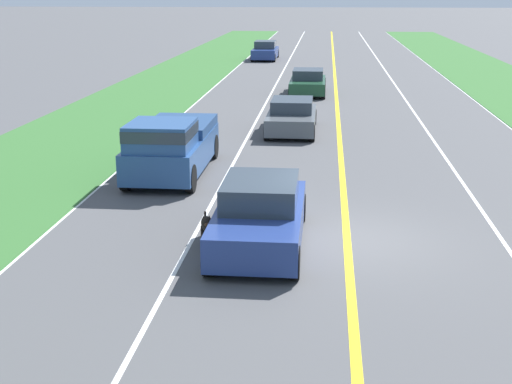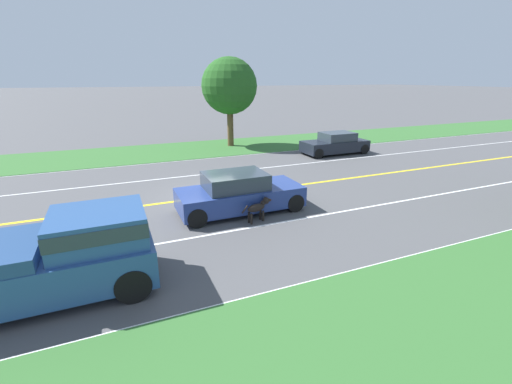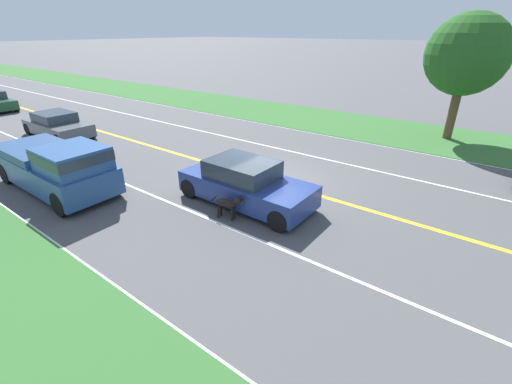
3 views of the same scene
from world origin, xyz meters
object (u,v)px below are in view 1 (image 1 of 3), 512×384
(dog, at_px, (206,225))
(car_trailing_far, at_px, (265,51))
(ego_car, at_px, (260,215))
(car_trailing_near, at_px, (292,117))
(pickup_truck, at_px, (171,145))
(car_trailing_mid, at_px, (308,82))

(dog, height_order, car_trailing_far, car_trailing_far)
(ego_car, bearing_deg, car_trailing_near, -90.29)
(pickup_truck, relative_size, car_trailing_near, 1.23)
(car_trailing_far, bearing_deg, ego_car, 94.70)
(pickup_truck, height_order, car_trailing_near, pickup_truck)
(pickup_truck, bearing_deg, ego_car, 119.00)
(car_trailing_mid, bearing_deg, car_trailing_far, -78.33)
(dog, distance_m, pickup_truck, 6.46)
(car_trailing_mid, bearing_deg, dog, 86.22)
(car_trailing_far, bearing_deg, car_trailing_mid, 101.67)
(ego_car, height_order, car_trailing_mid, ego_car)
(dog, relative_size, car_trailing_near, 0.28)
(car_trailing_mid, bearing_deg, ego_car, 88.99)
(dog, distance_m, car_trailing_mid, 23.82)
(dog, bearing_deg, ego_car, -178.59)
(ego_car, xyz_separation_m, pickup_truck, (3.23, -5.83, 0.27))
(car_trailing_near, bearing_deg, dog, 84.72)
(car_trailing_near, relative_size, car_trailing_far, 0.92)
(ego_car, bearing_deg, car_trailing_mid, -91.01)
(pickup_truck, distance_m, car_trailing_mid, 18.05)
(ego_car, bearing_deg, car_trailing_far, -85.30)
(dog, bearing_deg, car_trailing_near, -107.00)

